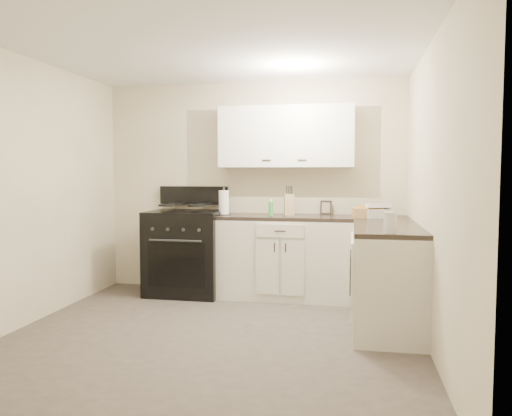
% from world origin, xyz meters
% --- Properties ---
extents(floor, '(3.60, 3.60, 0.00)m').
position_xyz_m(floor, '(0.00, 0.00, 0.00)').
color(floor, '#473F38').
rests_on(floor, ground).
extents(ceiling, '(3.60, 3.60, 0.00)m').
position_xyz_m(ceiling, '(0.00, 0.00, 2.50)').
color(ceiling, white).
rests_on(ceiling, wall_back).
extents(wall_back, '(3.60, 0.00, 3.60)m').
position_xyz_m(wall_back, '(0.00, 1.80, 1.25)').
color(wall_back, beige).
rests_on(wall_back, ground).
extents(wall_right, '(0.00, 3.60, 3.60)m').
position_xyz_m(wall_right, '(1.80, 0.00, 1.25)').
color(wall_right, beige).
rests_on(wall_right, ground).
extents(wall_left, '(0.00, 3.60, 3.60)m').
position_xyz_m(wall_left, '(-1.80, 0.00, 1.25)').
color(wall_left, beige).
rests_on(wall_left, ground).
extents(wall_front, '(3.60, 0.00, 3.60)m').
position_xyz_m(wall_front, '(0.00, -1.80, 1.25)').
color(wall_front, beige).
rests_on(wall_front, ground).
extents(base_cabinets_back, '(1.55, 0.60, 0.90)m').
position_xyz_m(base_cabinets_back, '(0.43, 1.50, 0.45)').
color(base_cabinets_back, silver).
rests_on(base_cabinets_back, floor).
extents(base_cabinets_right, '(0.60, 1.90, 0.90)m').
position_xyz_m(base_cabinets_right, '(1.50, 0.85, 0.45)').
color(base_cabinets_right, silver).
rests_on(base_cabinets_right, floor).
extents(countertop_back, '(1.55, 0.60, 0.04)m').
position_xyz_m(countertop_back, '(0.43, 1.50, 0.92)').
color(countertop_back, black).
rests_on(countertop_back, base_cabinets_back).
extents(countertop_right, '(0.60, 1.90, 0.04)m').
position_xyz_m(countertop_right, '(1.50, 0.85, 0.92)').
color(countertop_right, black).
rests_on(countertop_right, base_cabinets_right).
extents(upper_cabinets, '(1.55, 0.30, 0.70)m').
position_xyz_m(upper_cabinets, '(0.43, 1.65, 1.84)').
color(upper_cabinets, white).
rests_on(upper_cabinets, wall_back).
extents(stove, '(0.86, 0.73, 1.04)m').
position_xyz_m(stove, '(-0.73, 1.48, 0.46)').
color(stove, black).
rests_on(stove, floor).
extents(knife_block, '(0.13, 0.12, 0.24)m').
position_xyz_m(knife_block, '(0.47, 1.57, 1.06)').
color(knife_block, '#D2B481').
rests_on(knife_block, countertop_back).
extents(paper_towel, '(0.15, 0.15, 0.28)m').
position_xyz_m(paper_towel, '(-0.27, 1.46, 1.08)').
color(paper_towel, white).
rests_on(paper_towel, countertop_back).
extents(soap_bottle, '(0.06, 0.06, 0.16)m').
position_xyz_m(soap_bottle, '(0.28, 1.45, 1.02)').
color(soap_bottle, green).
rests_on(soap_bottle, countertop_back).
extents(picture_frame, '(0.13, 0.05, 0.16)m').
position_xyz_m(picture_frame, '(0.88, 1.74, 1.02)').
color(picture_frame, black).
rests_on(picture_frame, countertop_back).
extents(wicker_basket, '(0.34, 0.24, 0.11)m').
position_xyz_m(wicker_basket, '(1.35, 1.40, 0.99)').
color(wicker_basket, tan).
rests_on(wicker_basket, countertop_right).
extents(countertop_grill, '(0.31, 0.30, 0.10)m').
position_xyz_m(countertop_grill, '(1.45, 1.40, 0.99)').
color(countertop_grill, silver).
rests_on(countertop_grill, countertop_right).
extents(glass_jar, '(0.13, 0.13, 0.17)m').
position_xyz_m(glass_jar, '(1.48, 0.00, 1.03)').
color(glass_jar, silver).
rests_on(glass_jar, countertop_right).
extents(oven_mitt_near, '(0.02, 0.15, 0.25)m').
position_xyz_m(oven_mitt_near, '(1.18, 0.45, 0.45)').
color(oven_mitt_near, black).
rests_on(oven_mitt_near, base_cabinets_right).
extents(oven_mitt_far, '(0.02, 0.13, 0.23)m').
position_xyz_m(oven_mitt_far, '(1.18, 0.66, 0.53)').
color(oven_mitt_far, black).
rests_on(oven_mitt_far, base_cabinets_right).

